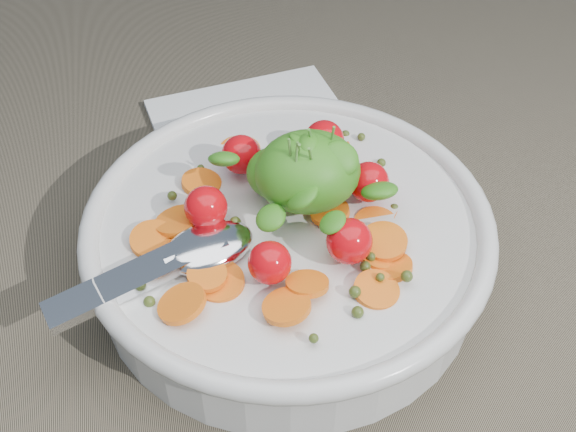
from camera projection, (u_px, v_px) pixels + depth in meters
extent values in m
plane|color=#736852|center=(299.00, 252.00, 0.55)|extent=(6.00, 6.00, 0.00)
cylinder|color=silver|center=(288.00, 247.00, 0.52)|extent=(0.27, 0.27, 0.05)
torus|color=silver|center=(288.00, 221.00, 0.50)|extent=(0.29, 0.29, 0.01)
cylinder|color=silver|center=(288.00, 268.00, 0.53)|extent=(0.14, 0.14, 0.01)
cylinder|color=brown|center=(288.00, 247.00, 0.52)|extent=(0.25, 0.25, 0.04)
cylinder|color=orange|center=(307.00, 284.00, 0.45)|extent=(0.04, 0.04, 0.01)
cylinder|color=orange|center=(376.00, 290.00, 0.45)|extent=(0.04, 0.04, 0.01)
cylinder|color=orange|center=(384.00, 241.00, 0.48)|extent=(0.03, 0.03, 0.01)
cylinder|color=orange|center=(330.00, 212.00, 0.50)|extent=(0.03, 0.03, 0.01)
cylinder|color=orange|center=(315.00, 158.00, 0.54)|extent=(0.03, 0.03, 0.01)
cylinder|color=orange|center=(416.00, 224.00, 0.50)|extent=(0.04, 0.04, 0.01)
cylinder|color=orange|center=(182.00, 304.00, 0.44)|extent=(0.04, 0.04, 0.02)
cylinder|color=orange|center=(294.00, 153.00, 0.55)|extent=(0.04, 0.04, 0.01)
cylinder|color=orange|center=(179.00, 221.00, 0.49)|extent=(0.03, 0.03, 0.02)
cylinder|color=orange|center=(388.00, 267.00, 0.47)|extent=(0.04, 0.04, 0.02)
cylinder|color=orange|center=(376.00, 228.00, 0.50)|extent=(0.04, 0.04, 0.01)
cylinder|color=orange|center=(300.00, 196.00, 0.52)|extent=(0.04, 0.04, 0.01)
cylinder|color=orange|center=(220.00, 282.00, 0.46)|extent=(0.04, 0.04, 0.01)
cylinder|color=orange|center=(207.00, 275.00, 0.45)|extent=(0.03, 0.03, 0.01)
cylinder|color=orange|center=(379.00, 256.00, 0.48)|extent=(0.04, 0.04, 0.01)
cylinder|color=orange|center=(153.00, 240.00, 0.48)|extent=(0.04, 0.04, 0.01)
cylinder|color=orange|center=(201.00, 183.00, 0.52)|extent=(0.04, 0.04, 0.01)
cylinder|color=orange|center=(239.00, 153.00, 0.55)|extent=(0.05, 0.05, 0.01)
cylinder|color=orange|center=(287.00, 306.00, 0.43)|extent=(0.04, 0.04, 0.01)
cylinder|color=orange|center=(304.00, 202.00, 0.52)|extent=(0.05, 0.05, 0.01)
cylinder|color=orange|center=(328.00, 149.00, 0.56)|extent=(0.04, 0.04, 0.01)
cylinder|color=orange|center=(355.00, 185.00, 0.53)|extent=(0.04, 0.04, 0.01)
sphere|color=#3C4C19|center=(283.00, 172.00, 0.53)|extent=(0.01, 0.01, 0.01)
sphere|color=#3C4C19|center=(361.00, 137.00, 0.56)|extent=(0.01, 0.01, 0.01)
sphere|color=#3C4C19|center=(380.00, 277.00, 0.45)|extent=(0.01, 0.01, 0.01)
sphere|color=#3C4C19|center=(235.00, 222.00, 0.49)|extent=(0.01, 0.01, 0.01)
sphere|color=#3C4C19|center=(371.00, 257.00, 0.47)|extent=(0.01, 0.01, 0.01)
sphere|color=#3C4C19|center=(149.00, 302.00, 0.45)|extent=(0.01, 0.01, 0.01)
sphere|color=#3C4C19|center=(313.00, 138.00, 0.55)|extent=(0.01, 0.01, 0.01)
sphere|color=#3C4C19|center=(358.00, 312.00, 0.44)|extent=(0.01, 0.01, 0.01)
sphere|color=#3C4C19|center=(263.00, 283.00, 0.46)|extent=(0.01, 0.01, 0.01)
sphere|color=#3C4C19|center=(345.00, 134.00, 0.57)|extent=(0.01, 0.01, 0.01)
sphere|color=#3C4C19|center=(365.00, 266.00, 0.46)|extent=(0.01, 0.01, 0.01)
sphere|color=#3C4C19|center=(407.00, 276.00, 0.45)|extent=(0.01, 0.01, 0.01)
sphere|color=#3C4C19|center=(364.00, 166.00, 0.54)|extent=(0.01, 0.01, 0.01)
sphere|color=#3C4C19|center=(172.00, 196.00, 0.51)|extent=(0.01, 0.01, 0.01)
sphere|color=#3C4C19|center=(355.00, 292.00, 0.45)|extent=(0.01, 0.01, 0.01)
sphere|color=#3C4C19|center=(394.00, 208.00, 0.51)|extent=(0.01, 0.01, 0.01)
sphere|color=#3C4C19|center=(381.00, 163.00, 0.54)|extent=(0.01, 0.01, 0.01)
sphere|color=#3C4C19|center=(314.00, 338.00, 0.42)|extent=(0.01, 0.01, 0.01)
sphere|color=#3C4C19|center=(201.00, 168.00, 0.54)|extent=(0.01, 0.01, 0.01)
sphere|color=red|center=(369.00, 182.00, 0.50)|extent=(0.03, 0.03, 0.03)
sphere|color=red|center=(324.00, 140.00, 0.53)|extent=(0.03, 0.03, 0.03)
sphere|color=red|center=(241.00, 154.00, 0.52)|extent=(0.03, 0.03, 0.03)
sphere|color=red|center=(206.00, 207.00, 0.48)|extent=(0.03, 0.03, 0.03)
sphere|color=red|center=(270.00, 263.00, 0.45)|extent=(0.03, 0.03, 0.03)
sphere|color=red|center=(349.00, 241.00, 0.46)|extent=(0.03, 0.03, 0.03)
ellipsoid|color=#3C8C1F|center=(308.00, 172.00, 0.48)|extent=(0.07, 0.06, 0.05)
ellipsoid|color=#3C8C1F|center=(277.00, 173.00, 0.50)|extent=(0.04, 0.04, 0.03)
ellipsoid|color=#3C8C1F|center=(295.00, 167.00, 0.47)|extent=(0.04, 0.04, 0.02)
ellipsoid|color=#3C8C1F|center=(323.00, 162.00, 0.49)|extent=(0.03, 0.03, 0.02)
ellipsoid|color=#3C8C1F|center=(313.00, 146.00, 0.50)|extent=(0.02, 0.03, 0.03)
ellipsoid|color=#3C8C1F|center=(308.00, 157.00, 0.48)|extent=(0.03, 0.03, 0.01)
ellipsoid|color=#3C8C1F|center=(288.00, 167.00, 0.47)|extent=(0.02, 0.02, 0.01)
ellipsoid|color=#3C8C1F|center=(318.00, 159.00, 0.47)|extent=(0.03, 0.03, 0.02)
ellipsoid|color=#3C8C1F|center=(333.00, 222.00, 0.45)|extent=(0.03, 0.03, 0.02)
ellipsoid|color=#3C8C1F|center=(340.00, 159.00, 0.47)|extent=(0.04, 0.03, 0.03)
ellipsoid|color=#3C8C1F|center=(307.00, 161.00, 0.47)|extent=(0.03, 0.03, 0.02)
ellipsoid|color=#3C8C1F|center=(303.00, 151.00, 0.50)|extent=(0.03, 0.03, 0.02)
ellipsoid|color=#3C8C1F|center=(308.00, 167.00, 0.47)|extent=(0.03, 0.03, 0.02)
ellipsoid|color=#3C8C1F|center=(308.00, 143.00, 0.47)|extent=(0.02, 0.02, 0.01)
ellipsoid|color=#3C8C1F|center=(271.00, 218.00, 0.47)|extent=(0.03, 0.03, 0.02)
ellipsoid|color=#3C8C1F|center=(224.00, 159.00, 0.49)|extent=(0.03, 0.03, 0.03)
ellipsoid|color=#3C8C1F|center=(342.00, 157.00, 0.49)|extent=(0.03, 0.02, 0.02)
ellipsoid|color=#3C8C1F|center=(330.00, 144.00, 0.48)|extent=(0.03, 0.03, 0.03)
ellipsoid|color=#3C8C1F|center=(303.00, 196.00, 0.46)|extent=(0.03, 0.03, 0.02)
ellipsoid|color=#3C8C1F|center=(303.00, 141.00, 0.48)|extent=(0.03, 0.03, 0.02)
ellipsoid|color=#3C8C1F|center=(338.00, 160.00, 0.49)|extent=(0.02, 0.02, 0.02)
ellipsoid|color=#3C8C1F|center=(380.00, 191.00, 0.48)|extent=(0.04, 0.04, 0.03)
ellipsoid|color=#3C8C1F|center=(295.00, 167.00, 0.48)|extent=(0.02, 0.02, 0.01)
cylinder|color=#4C8C33|center=(295.00, 175.00, 0.46)|extent=(0.01, 0.01, 0.05)
cylinder|color=#4C8C33|center=(296.00, 165.00, 0.47)|extent=(0.00, 0.02, 0.05)
cylinder|color=#4C8C33|center=(329.00, 151.00, 0.48)|extent=(0.00, 0.01, 0.05)
cylinder|color=#4C8C33|center=(292.00, 169.00, 0.47)|extent=(0.01, 0.01, 0.05)
cylinder|color=#4C8C33|center=(314.00, 151.00, 0.48)|extent=(0.01, 0.01, 0.05)
cylinder|color=#4C8C33|center=(314.00, 168.00, 0.47)|extent=(0.01, 0.01, 0.05)
ellipsoid|color=silver|center=(208.00, 247.00, 0.47)|extent=(0.07, 0.06, 0.02)
cube|color=silver|center=(137.00, 276.00, 0.45)|extent=(0.12, 0.06, 0.02)
cylinder|color=silver|center=(180.00, 257.00, 0.46)|extent=(0.03, 0.02, 0.01)
cube|color=white|center=(256.00, 130.00, 0.65)|extent=(0.19, 0.17, 0.01)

